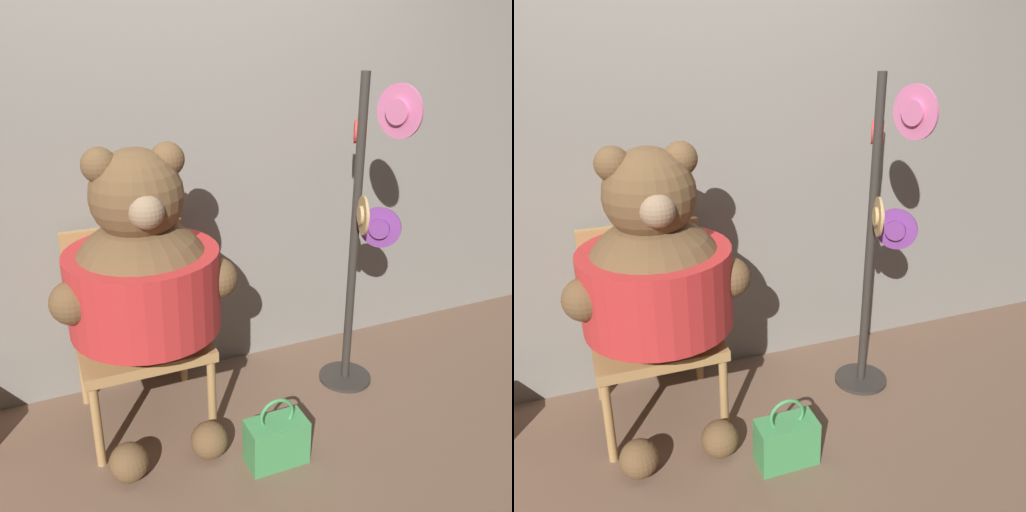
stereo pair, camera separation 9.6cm
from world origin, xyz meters
TOP-DOWN VIEW (x-y plane):
  - ground_plane at (0.00, 0.00)m, footprint 14.00×14.00m
  - wall_back at (0.00, 0.55)m, footprint 8.00×0.10m
  - chair at (-0.32, 0.25)m, footprint 0.58×0.55m
  - teddy_bear at (-0.30, 0.07)m, footprint 0.80×0.71m
  - hat_display_rack at (0.78, 0.03)m, footprint 0.30×0.52m
  - handbag_on_ground at (0.14, -0.37)m, footprint 0.26×0.14m

SIDE VIEW (x-z plane):
  - ground_plane at x=0.00m, z-range 0.00..0.00m
  - handbag_on_ground at x=0.14m, z-range -0.05..0.28m
  - chair at x=-0.32m, z-range 0.04..0.96m
  - teddy_bear at x=-0.30m, z-range 0.10..1.47m
  - hat_display_rack at x=0.78m, z-range 0.06..1.68m
  - wall_back at x=0.00m, z-range 0.00..2.68m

